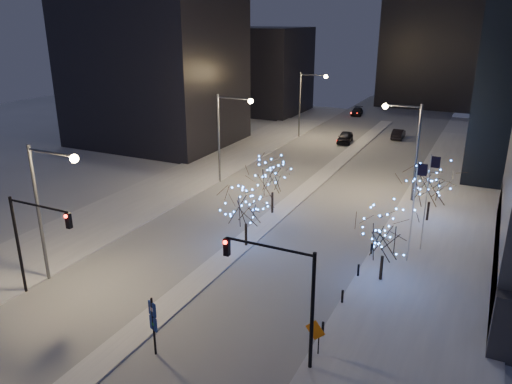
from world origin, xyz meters
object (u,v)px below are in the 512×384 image
Objects in this scene: street_lamp_w_mid at (227,127)px; car_far at (357,112)px; car_near at (345,137)px; construction_sign at (315,333)px; street_lamp_east at (409,139)px; holiday_tree_plaza_near at (384,235)px; street_lamp_w_near at (47,197)px; wayfinding_sign at (153,320)px; car_mid at (398,134)px; holiday_tree_plaza_far at (431,184)px; traffic_signal_east at (285,285)px; holiday_tree_median_near at (246,206)px; street_lamp_w_far at (306,96)px; traffic_signal_west at (32,233)px; holiday_tree_median_far at (273,177)px.

street_lamp_w_mid is 2.07× the size of car_far.
construction_sign reaches higher than car_near.
holiday_tree_plaza_near is at bearing -84.55° from street_lamp_east.
street_lamp_w_near reaches higher than wayfinding_sign.
car_far is (2.32, 71.98, -5.80)m from street_lamp_w_near.
street_lamp_east reaches higher than car_mid.
car_far is 76.14m from wayfinding_sign.
construction_sign is (12.69, -49.26, 0.61)m from car_near.
traffic_signal_east is at bearing -100.00° from holiday_tree_plaza_far.
car_mid is at bearing 99.32° from holiday_tree_plaza_near.
holiday_tree_median_near is 14.74m from construction_sign.
street_lamp_east reaches higher than traffic_signal_east.
traffic_signal_west is (0.50, -52.00, -1.74)m from street_lamp_w_far.
holiday_tree_plaza_far reaches higher than holiday_tree_median_near.
car_mid is 46.17m from holiday_tree_plaza_near.
street_lamp_east is 28.20m from construction_sign.
street_lamp_w_far is 2.75× the size of wayfinding_sign.
street_lamp_w_mid is 1.80× the size of holiday_tree_median_near.
traffic_signal_west is at bearing -121.69° from street_lamp_east.
traffic_signal_west is 33.19m from holiday_tree_plaza_far.
holiday_tree_median_near is at bearing -76.38° from street_lamp_w_far.
car_near is at bearing 109.83° from holiday_tree_plaza_near.
car_mid is 55.77m from construction_sign.
car_far is 0.87× the size of holiday_tree_median_near.
street_lamp_w_far is 1.43× the size of traffic_signal_east.
traffic_signal_east is at bearing 41.74° from wayfinding_sign.
traffic_signal_west is (0.50, -27.00, -1.74)m from street_lamp_w_mid.
holiday_tree_plaza_near is 0.96× the size of holiday_tree_plaza_far.
traffic_signal_west is 52.02m from car_near.
holiday_tree_median_far is at bearing -74.98° from street_lamp_w_far.
holiday_tree_plaza_far is (22.13, -26.86, -2.81)m from street_lamp_w_far.
street_lamp_east is 28.85m from car_mid.
street_lamp_w_far is 1.43× the size of traffic_signal_west.
construction_sign is at bearing 94.38° from car_mid.
car_near reaches higher than car_far.
holiday_tree_plaza_near is at bearing 75.80° from traffic_signal_east.
street_lamp_w_mid is at bearing -111.82° from car_near.
car_mid is at bearing 94.66° from traffic_signal_east.
street_lamp_w_mid reaches higher than car_near.
holiday_tree_median_far is (6.11, -53.43, 3.02)m from car_far.
street_lamp_w_near is 1.81× the size of holiday_tree_plaza_near.
holiday_tree_plaza_far is at bearing 49.29° from traffic_signal_west.
street_lamp_w_mid is (0.00, 25.00, 0.00)m from street_lamp_w_near.
holiday_tree_median_far is at bearing -91.63° from car_far.
street_lamp_w_mid is 1.85× the size of holiday_tree_median_far.
car_mid is (12.76, 57.69, -4.01)m from traffic_signal_west.
car_near is at bearing 115.37° from wayfinding_sign.
holiday_tree_plaza_far is at bearing 96.43° from construction_sign.
street_lamp_w_mid is 25.00m from street_lamp_w_far.
car_far is 0.90× the size of holiday_tree_median_far.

